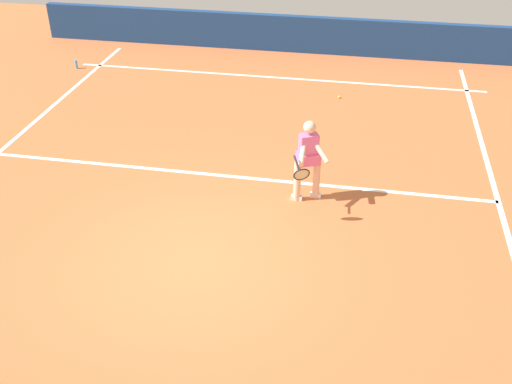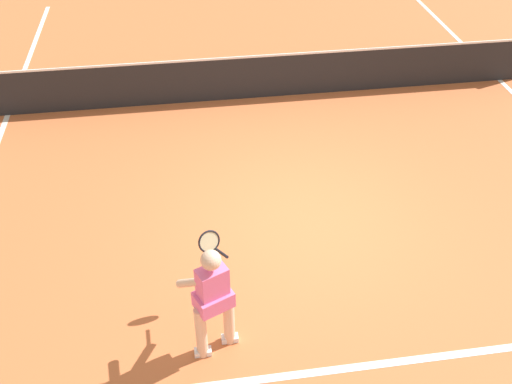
{
  "view_description": "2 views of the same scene",
  "coord_description": "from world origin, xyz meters",
  "views": [
    {
      "loc": [
        -2.32,
        7.16,
        5.93
      ],
      "look_at": [
        -0.83,
        -0.78,
        0.87
      ],
      "focal_mm": 42.14,
      "sensor_mm": 36.0,
      "label": 1
    },
    {
      "loc": [
        -1.67,
        -6.34,
        5.65
      ],
      "look_at": [
        -0.78,
        -0.24,
        0.79
      ],
      "focal_mm": 40.54,
      "sensor_mm": 36.0,
      "label": 2
    }
  ],
  "objects": [
    {
      "name": "service_line_marking",
      "position": [
        0.0,
        -2.62,
        0.0
      ],
      "size": [
        9.94,
        0.1,
        0.01
      ],
      "primitive_type": "cube",
      "color": "white",
      "rests_on": "ground"
    },
    {
      "name": "tennis_player",
      "position": [
        -1.52,
        -2.08,
        0.85
      ],
      "size": [
        0.67,
        1.12,
        1.55
      ],
      "color": "beige",
      "rests_on": "ground"
    },
    {
      "name": "ground_plane",
      "position": [
        0.0,
        0.0,
        0.0
      ],
      "size": [
        27.11,
        27.11,
        0.0
      ],
      "primitive_type": "plane",
      "color": "#C66638"
    },
    {
      "name": "court_net",
      "position": [
        0.0,
        3.77,
        0.46
      ],
      "size": [
        10.62,
        0.08,
        0.98
      ],
      "color": "#4C4C51",
      "rests_on": "ground"
    }
  ]
}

